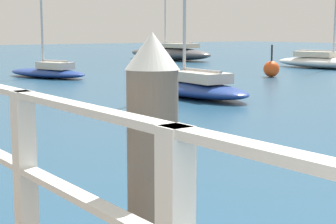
# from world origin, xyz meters

# --- Properties ---
(dock_piling_near) EXTENTS (0.29, 0.29, 1.98)m
(dock_piling_near) POSITION_xyz_m (1.42, 3.07, 1.00)
(dock_piling_near) COLOR #6B6056
(dock_piling_near) RESTS_ON ground_plane
(boat_1) EXTENTS (2.56, 6.44, 7.83)m
(boat_1) POSITION_xyz_m (24.14, 19.04, 0.38)
(boat_1) COLOR white
(boat_1) RESTS_ON ground_plane
(boat_2) EXTENTS (3.05, 8.14, 9.41)m
(boat_2) POSITION_xyz_m (22.67, 31.21, 0.50)
(boat_2) COLOR #4C4C51
(boat_2) RESTS_ON ground_plane
(boat_5) EXTENTS (2.03, 5.34, 5.84)m
(boat_5) POSITION_xyz_m (10.25, 13.60, 0.32)
(boat_5) COLOR navy
(boat_5) RESTS_ON ground_plane
(boat_6) EXTENTS (2.73, 4.58, 5.99)m
(boat_6) POSITION_xyz_m (9.60, 22.56, 0.30)
(boat_6) COLOR navy
(boat_6) RESTS_ON ground_plane
(channel_buoy) EXTENTS (0.70, 0.70, 1.40)m
(channel_buoy) POSITION_xyz_m (17.64, 17.06, 0.36)
(channel_buoy) COLOR #E54C19
(channel_buoy) RESTS_ON ground_plane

